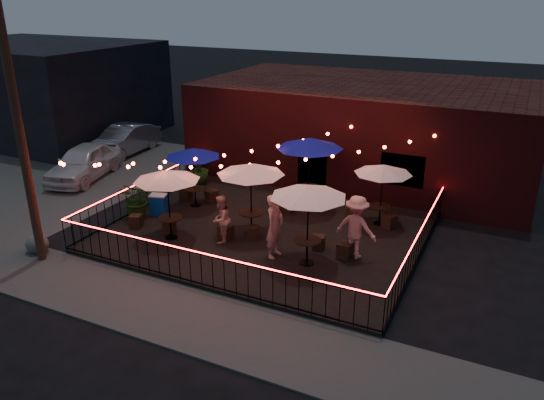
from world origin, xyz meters
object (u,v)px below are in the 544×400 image
(cafe_table_4, at_px, (309,192))
(boulder, at_px, (37,244))
(cooler, at_px, (159,205))
(cafe_table_1, at_px, (193,153))
(cafe_table_2, at_px, (251,170))
(cafe_table_3, at_px, (309,144))
(cafe_table_0, at_px, (167,176))
(cafe_table_5, at_px, (383,170))
(utility_pole, at_px, (20,132))

(cafe_table_4, distance_m, boulder, 8.66)
(cooler, bearing_deg, cafe_table_1, 46.01)
(cooler, xyz_separation_m, boulder, (-1.76, -3.87, -0.22))
(cafe_table_2, distance_m, cafe_table_3, 2.99)
(cafe_table_0, xyz_separation_m, cafe_table_5, (5.82, 4.06, -0.16))
(cafe_table_2, height_order, cafe_table_3, cafe_table_3)
(cafe_table_0, height_order, cafe_table_3, cafe_table_3)
(cafe_table_1, distance_m, cafe_table_5, 6.79)
(cafe_table_1, relative_size, cafe_table_2, 0.82)
(cafe_table_3, xyz_separation_m, cafe_table_5, (2.77, -0.26, -0.49))
(boulder, bearing_deg, utility_pole, -30.28)
(cafe_table_2, bearing_deg, utility_pole, -140.00)
(cooler, height_order, boulder, cooler)
(cafe_table_4, relative_size, cooler, 3.17)
(boulder, bearing_deg, cafe_table_5, 35.70)
(cafe_table_5, bearing_deg, cooler, -159.98)
(utility_pole, bearing_deg, cafe_table_1, 69.91)
(utility_pole, bearing_deg, cooler, 72.56)
(utility_pole, distance_m, cafe_table_5, 11.16)
(cooler, bearing_deg, cafe_table_4, -25.86)
(utility_pole, bearing_deg, cafe_table_0, 44.29)
(cafe_table_2, relative_size, cafe_table_4, 1.15)
(cafe_table_5, distance_m, cooler, 7.97)
(cafe_table_4, distance_m, cooler, 6.52)
(utility_pole, height_order, boulder, utility_pole)
(utility_pole, height_order, cafe_table_0, utility_pole)
(cafe_table_0, height_order, cafe_table_5, cafe_table_0)
(cooler, distance_m, boulder, 4.26)
(cafe_table_1, xyz_separation_m, cafe_table_4, (5.47, -2.37, 0.20))
(cafe_table_2, xyz_separation_m, cafe_table_5, (3.62, 2.60, -0.26))
(utility_pole, relative_size, cafe_table_0, 3.44)
(cooler, bearing_deg, utility_pole, -123.57)
(utility_pole, bearing_deg, cafe_table_5, 38.25)
(cafe_table_3, distance_m, boulder, 9.57)
(boulder, bearing_deg, cafe_table_2, 35.70)
(utility_pole, xyz_separation_m, cafe_table_3, (5.87, 7.07, -1.40))
(cafe_table_4, height_order, cafe_table_5, cafe_table_4)
(cafe_table_0, bearing_deg, cooler, 137.68)
(cafe_table_4, bearing_deg, cafe_table_3, 111.77)
(cafe_table_5, bearing_deg, utility_pole, -141.75)
(cafe_table_1, height_order, cafe_table_2, cafe_table_2)
(cafe_table_1, bearing_deg, cooler, -117.87)
(cafe_table_2, xyz_separation_m, boulder, (-5.48, -3.94, -2.04))
(cafe_table_1, distance_m, cafe_table_3, 4.22)
(cafe_table_3, bearing_deg, boulder, -132.98)
(cafe_table_3, xyz_separation_m, cooler, (-4.57, -2.93, -2.06))
(utility_pole, bearing_deg, cafe_table_2, 40.00)
(cafe_table_0, height_order, cooler, cafe_table_0)
(cafe_table_5, relative_size, boulder, 2.67)
(cafe_table_1, height_order, boulder, cafe_table_1)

